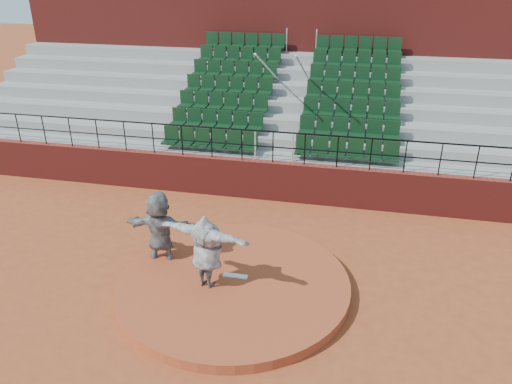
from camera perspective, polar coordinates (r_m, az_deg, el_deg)
ground at (r=12.16m, az=-2.54°, el=-10.95°), size 90.00×90.00×0.00m
pitchers_mound at (r=12.09m, az=-2.56°, el=-10.48°), size 5.50×5.50×0.25m
pitching_rubber at (r=12.12m, az=-2.39°, el=-9.54°), size 0.60×0.15×0.03m
boundary_wall at (r=16.08m, az=1.89°, el=1.31°), size 24.00×0.30×1.30m
wall_railing at (r=15.57m, az=1.96°, el=5.95°), size 24.04×0.05×1.03m
seating_deck at (r=19.17m, az=3.93°, el=7.82°), size 24.00×5.97×4.63m
press_box_facade at (r=22.51m, az=5.68°, el=15.90°), size 24.00×3.00×7.10m
pitcher at (r=11.40m, az=-5.68°, el=-6.71°), size 2.33×1.12×1.83m
fielder at (r=12.65m, az=-10.90°, el=-4.30°), size 1.93×0.66×2.07m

